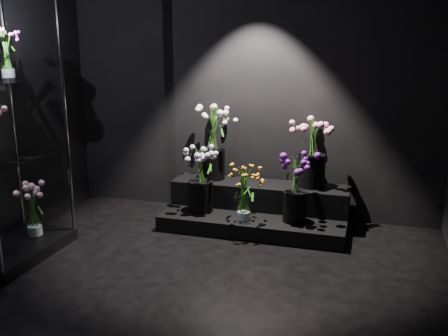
% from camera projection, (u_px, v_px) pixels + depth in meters
% --- Properties ---
extents(floor, '(4.00, 4.00, 0.00)m').
position_uv_depth(floor, '(183.00, 296.00, 3.69)').
color(floor, black).
rests_on(floor, ground).
extents(wall_back, '(4.00, 0.00, 4.00)m').
position_uv_depth(wall_back, '(249.00, 84.00, 5.21)').
color(wall_back, black).
rests_on(wall_back, floor).
extents(display_riser, '(1.83, 0.81, 0.41)m').
position_uv_depth(display_riser, '(257.00, 208.00, 5.12)').
color(display_riser, black).
rests_on(display_riser, floor).
extents(display_case, '(0.61, 1.02, 2.24)m').
position_uv_depth(display_case, '(1.00, 130.00, 4.12)').
color(display_case, black).
rests_on(display_case, floor).
extents(bouquet_orange_bells, '(0.28, 0.28, 0.55)m').
position_uv_depth(bouquet_orange_bells, '(244.00, 191.00, 4.76)').
color(bouquet_orange_bells, white).
rests_on(bouquet_orange_bells, display_riser).
extents(bouquet_lilac, '(0.42, 0.42, 0.66)m').
position_uv_depth(bouquet_lilac, '(200.00, 175.00, 5.00)').
color(bouquet_lilac, black).
rests_on(bouquet_lilac, display_riser).
extents(bouquet_purple, '(0.34, 0.34, 0.65)m').
position_uv_depth(bouquet_purple, '(295.00, 185.00, 4.71)').
color(bouquet_purple, black).
rests_on(bouquet_purple, display_riser).
extents(bouquet_cream_roses, '(0.46, 0.46, 0.75)m').
position_uv_depth(bouquet_cream_roses, '(213.00, 138.00, 5.24)').
color(bouquet_cream_roses, black).
rests_on(bouquet_cream_roses, display_riser).
extents(bouquet_pink_roses, '(0.51, 0.51, 0.70)m').
position_uv_depth(bouquet_pink_roses, '(313.00, 148.00, 4.95)').
color(bouquet_pink_roses, black).
rests_on(bouquet_pink_roses, display_riser).
extents(bouquet_case_magenta, '(0.24, 0.24, 0.41)m').
position_uv_depth(bouquet_case_magenta, '(6.00, 52.00, 4.13)').
color(bouquet_case_magenta, white).
rests_on(bouquet_case_magenta, display_case).
extents(bouquet_case_base_pink, '(0.39, 0.39, 0.50)m').
position_uv_depth(bouquet_case_base_pink, '(33.00, 208.00, 4.52)').
color(bouquet_case_base_pink, white).
rests_on(bouquet_case_base_pink, display_case).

